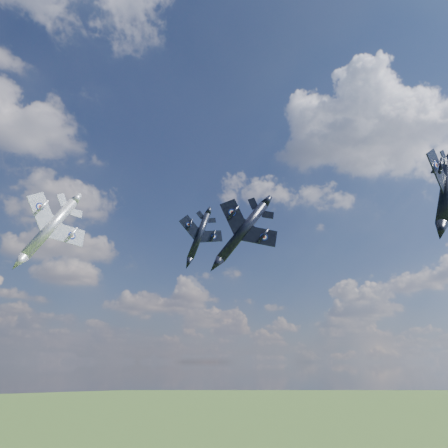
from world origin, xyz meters
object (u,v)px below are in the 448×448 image
jet_lead_navy (243,231)px  jet_right_navy (446,190)px  jet_high_navy (199,236)px  jet_left_silver (50,228)px

jet_lead_navy → jet_right_navy: jet_lead_navy is taller
jet_high_navy → jet_right_navy: bearing=-68.4°
jet_right_navy → jet_left_silver: 54.22m
jet_right_navy → jet_left_silver: size_ratio=1.00×
jet_right_navy → jet_high_navy: size_ratio=1.06×
jet_right_navy → jet_high_navy: (-10.00, 49.16, 4.91)m
jet_lead_navy → jet_left_silver: size_ratio=1.03×
jet_left_silver → jet_high_navy: bearing=9.8°
jet_right_navy → jet_lead_navy: bearing=108.4°
jet_lead_navy → jet_left_silver: 28.96m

